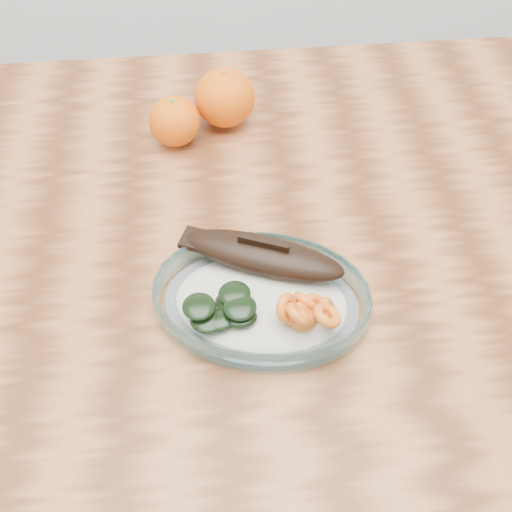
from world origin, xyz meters
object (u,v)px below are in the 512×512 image
at_px(dining_table, 215,273).
at_px(orange_left, 225,98).
at_px(plated_meal, 261,296).
at_px(orange_right, 175,121).

distance_m(dining_table, orange_left, 0.25).
bearing_deg(dining_table, plated_meal, -70.11).
bearing_deg(orange_left, dining_table, -98.87).
distance_m(plated_meal, orange_left, 0.34).
xyz_separation_m(orange_left, orange_right, (-0.07, -0.04, -0.01)).
xyz_separation_m(plated_meal, orange_left, (-0.02, 0.34, 0.03)).
distance_m(dining_table, orange_right, 0.22).
relative_size(plated_meal, orange_left, 6.11).
relative_size(orange_left, orange_right, 1.21).
height_order(plated_meal, orange_left, orange_left).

